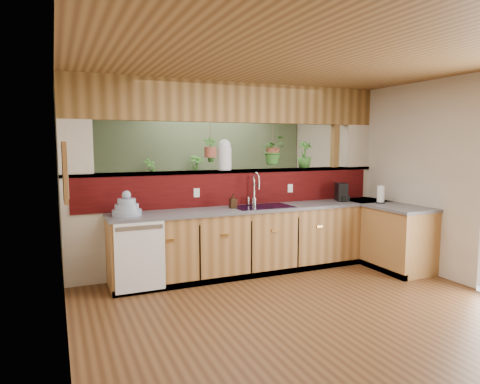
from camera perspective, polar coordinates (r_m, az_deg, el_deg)
name	(u,v)px	position (r m, az deg, el deg)	size (l,w,h in m)	color
ground	(280,295)	(5.14, 5.35, -13.57)	(4.60, 7.00, 0.01)	#503018
ceiling	(282,66)	(4.90, 5.68, 16.32)	(4.60, 7.00, 0.01)	brown
wall_back	(190,168)	(8.08, -6.63, 3.19)	(4.60, 0.02, 2.60)	beige
wall_left	(61,194)	(4.25, -22.77, -0.25)	(0.02, 7.00, 2.60)	beige
wall_right	(431,178)	(6.29, 24.16, 1.73)	(0.02, 7.00, 2.60)	beige
pass_through_partition	(237,184)	(6.08, -0.43, 1.11)	(4.60, 0.21, 2.60)	beige
pass_through_ledge	(235,171)	(6.06, -0.69, 2.79)	(4.60, 0.21, 0.04)	brown
header_beam	(235,103)	(6.07, -0.70, 11.83)	(4.60, 0.15, 0.55)	brown
sage_backwall	(191,168)	(8.06, -6.59, 3.18)	(4.55, 0.02, 2.55)	#596E4B
countertop	(303,237)	(6.14, 8.34, -5.91)	(4.14, 1.52, 0.90)	olive
dishwasher	(140,257)	(5.13, -13.17, -8.42)	(0.58, 0.03, 0.82)	white
navy_sink	(262,212)	(5.88, 2.98, -2.71)	(0.82, 0.50, 0.18)	black
framed_print	(65,172)	(3.43, -22.29, 2.47)	(0.04, 0.35, 0.45)	olive
faucet	(255,187)	(5.96, 2.03, 0.61)	(0.20, 0.20, 0.47)	#B7B7B2
dish_stack	(127,208)	(5.29, -14.86, -2.06)	(0.35, 0.35, 0.30)	#8C99B5
soap_dispenser	(233,201)	(5.70, -0.94, -1.22)	(0.09, 0.09, 0.19)	#332012
coffee_maker	(342,193)	(6.58, 13.41, -0.10)	(0.14, 0.24, 0.27)	black
paper_towel	(381,195)	(6.50, 18.25, -0.35)	(0.13, 0.13, 0.27)	black
glass_jar	(225,155)	(5.99, -2.07, 4.99)	(0.19, 0.19, 0.43)	silver
ledge_plant_right	(304,155)	(6.58, 8.59, 4.95)	(0.23, 0.23, 0.40)	#316824
hanging_plant_a	(210,141)	(5.91, -3.98, 6.76)	(0.21, 0.17, 0.48)	brown
hanging_plant_b	(273,138)	(6.30, 4.41, 7.16)	(0.46, 0.43, 0.53)	brown
shelving_console	(180,213)	(7.85, -8.06, -2.81)	(1.66, 0.44, 1.11)	black
shelf_plant_a	(150,171)	(7.64, -11.93, 2.76)	(0.24, 0.16, 0.46)	#316824
shelf_plant_b	(196,169)	(7.85, -5.88, 3.11)	(0.28, 0.28, 0.50)	#316824
floor_plant	(263,221)	(7.67, 3.14, -3.86)	(0.69, 0.60, 0.77)	#316824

